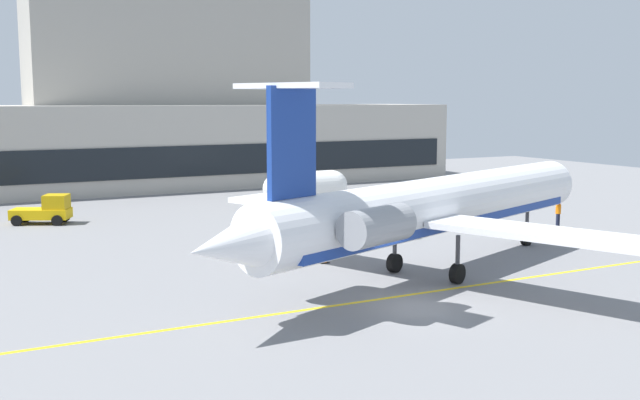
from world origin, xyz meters
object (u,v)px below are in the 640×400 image
Objects in this scene: fuel_tank at (306,187)px; marshaller at (558,213)px; regional_jet at (434,207)px; belt_loader at (46,210)px; baggage_tug at (388,223)px.

fuel_tank reaches higher than marshaller.
regional_jet is 14.42× the size of marshaller.
belt_loader is at bearing 119.57° from regional_jet.
marshaller reaches higher than baggage_tug.
marshaller reaches higher than belt_loader.
regional_jet is 3.97× the size of fuel_tank.
regional_jet reaches higher than marshaller.
belt_loader is 33.39m from marshaller.
regional_jet is at bearing -60.43° from belt_loader.
baggage_tug is 0.81× the size of belt_loader.
fuel_tank reaches higher than belt_loader.
belt_loader reaches higher than baggage_tug.
fuel_tank is (1.51, 13.87, 0.68)m from baggage_tug.
regional_jet is at bearing -155.15° from marshaller.
baggage_tug is 22.75m from belt_loader.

